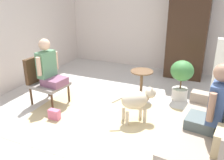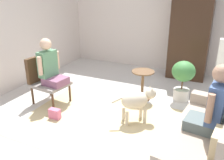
% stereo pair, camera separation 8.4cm
% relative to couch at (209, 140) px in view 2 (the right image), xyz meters
% --- Properties ---
extents(ground_plane, '(7.86, 7.86, 0.00)m').
position_rel_couch_xyz_m(ground_plane, '(-1.38, 0.22, -0.32)').
color(ground_plane, beige).
extents(back_wall, '(6.16, 0.12, 2.86)m').
position_rel_couch_xyz_m(back_wall, '(-1.38, 3.55, 1.11)').
color(back_wall, silver).
rests_on(back_wall, ground).
extents(area_rug, '(3.03, 2.05, 0.01)m').
position_rel_couch_xyz_m(area_rug, '(-1.55, 0.24, -0.31)').
color(area_rug, '#C6B284').
rests_on(area_rug, ground).
extents(couch, '(1.02, 1.79, 0.88)m').
position_rel_couch_xyz_m(couch, '(0.00, 0.00, 0.00)').
color(couch, gray).
rests_on(couch, ground).
extents(armchair, '(0.70, 0.64, 0.92)m').
position_rel_couch_xyz_m(armchair, '(-3.10, 0.52, 0.20)').
color(armchair, '#4C331E').
rests_on(armchair, ground).
extents(person_on_couch, '(0.47, 0.52, 0.89)m').
position_rel_couch_xyz_m(person_on_couch, '(-0.03, -0.01, 0.51)').
color(person_on_couch, '#546161').
extents(person_on_armchair, '(0.50, 0.53, 0.87)m').
position_rel_couch_xyz_m(person_on_armchair, '(-2.93, 0.50, 0.46)').
color(person_on_armchair, '#824F6D').
extents(round_end_table, '(0.45, 0.45, 0.60)m').
position_rel_couch_xyz_m(round_end_table, '(-1.39, 1.44, 0.02)').
color(round_end_table, brown).
rests_on(round_end_table, ground).
extents(dog, '(0.63, 0.54, 0.62)m').
position_rel_couch_xyz_m(dog, '(-1.20, 0.53, 0.09)').
color(dog, beige).
rests_on(dog, ground).
extents(potted_plant, '(0.45, 0.45, 0.82)m').
position_rel_couch_xyz_m(potted_plant, '(-0.65, 1.72, 0.19)').
color(potted_plant, beige).
rests_on(potted_plant, ground).
extents(column_lamp, '(0.20, 0.20, 1.26)m').
position_rel_couch_xyz_m(column_lamp, '(-0.00, 2.01, 0.31)').
color(column_lamp, '#4C4742').
rests_on(column_lamp, ground).
extents(armoire_cabinet, '(0.91, 0.56, 2.20)m').
position_rel_couch_xyz_m(armoire_cabinet, '(-0.79, 3.14, 0.78)').
color(armoire_cabinet, '#382316').
rests_on(armoire_cabinet, ground).
extents(handbag, '(0.20, 0.11, 0.18)m').
position_rel_couch_xyz_m(handbag, '(-2.52, 0.02, -0.23)').
color(handbag, '#D8668C').
rests_on(handbag, ground).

